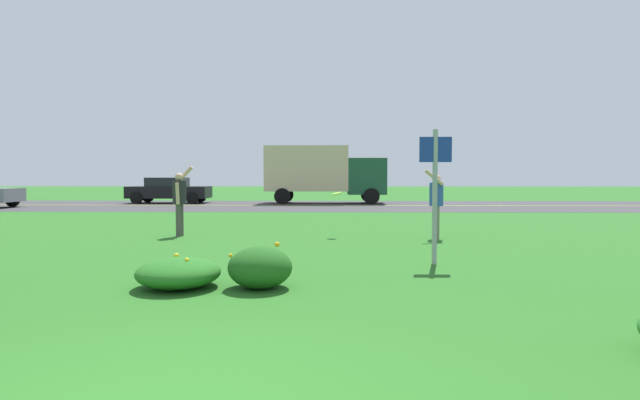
# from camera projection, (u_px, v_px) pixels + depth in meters

# --- Properties ---
(ground_plane) EXTENTS (120.00, 120.00, 0.00)m
(ground_plane) POSITION_uv_depth(u_px,v_px,m) (294.00, 229.00, 15.14)
(ground_plane) COLOR #26601E
(highway_strip) EXTENTS (120.00, 9.95, 0.01)m
(highway_strip) POSITION_uv_depth(u_px,v_px,m) (311.00, 205.00, 27.14)
(highway_strip) COLOR #38383A
(highway_strip) RESTS_ON ground
(highway_center_stripe) EXTENTS (120.00, 0.16, 0.00)m
(highway_center_stripe) POSITION_uv_depth(u_px,v_px,m) (311.00, 205.00, 27.13)
(highway_center_stripe) COLOR yellow
(highway_center_stripe) RESTS_ON ground
(daylily_clump_near_camera) EXTENTS (1.17, 1.22, 0.44)m
(daylily_clump_near_camera) POSITION_uv_depth(u_px,v_px,m) (179.00, 273.00, 7.26)
(daylily_clump_near_camera) COLOR #23661E
(daylily_clump_near_camera) RESTS_ON ground
(daylily_clump_mid_right) EXTENTS (0.89, 0.89, 0.60)m
(daylily_clump_mid_right) POSITION_uv_depth(u_px,v_px,m) (260.00, 267.00, 7.22)
(daylily_clump_mid_right) COLOR #1E5619
(daylily_clump_mid_right) RESTS_ON ground
(sign_post_near_path) EXTENTS (0.56, 0.10, 2.37)m
(sign_post_near_path) POSITION_uv_depth(u_px,v_px,m) (435.00, 183.00, 9.11)
(sign_post_near_path) COLOR #93969B
(sign_post_near_path) RESTS_ON ground
(person_thrower_dark_shirt) EXTENTS (0.49, 0.49, 1.82)m
(person_thrower_dark_shirt) POSITION_uv_depth(u_px,v_px,m) (180.00, 198.00, 13.37)
(person_thrower_dark_shirt) COLOR #232328
(person_thrower_dark_shirt) RESTS_ON ground
(person_catcher_blue_shirt) EXTENTS (0.50, 0.49, 1.72)m
(person_catcher_blue_shirt) POSITION_uv_depth(u_px,v_px,m) (436.00, 200.00, 12.91)
(person_catcher_blue_shirt) COLOR #2D4C9E
(person_catcher_blue_shirt) RESTS_ON ground
(frisbee_lime) EXTENTS (0.25, 0.25, 0.11)m
(frisbee_lime) POSITION_uv_depth(u_px,v_px,m) (337.00, 194.00, 13.33)
(frisbee_lime) COLOR #8CD133
(car_black_center_left) EXTENTS (4.50, 2.00, 1.45)m
(car_black_center_left) POSITION_uv_depth(u_px,v_px,m) (169.00, 190.00, 29.52)
(car_black_center_left) COLOR black
(car_black_center_left) RESTS_ON ground
(box_truck_dark_green) EXTENTS (6.70, 2.46, 3.20)m
(box_truck_dark_green) POSITION_uv_depth(u_px,v_px,m) (323.00, 171.00, 29.27)
(box_truck_dark_green) COLOR #194C2D
(box_truck_dark_green) RESTS_ON ground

